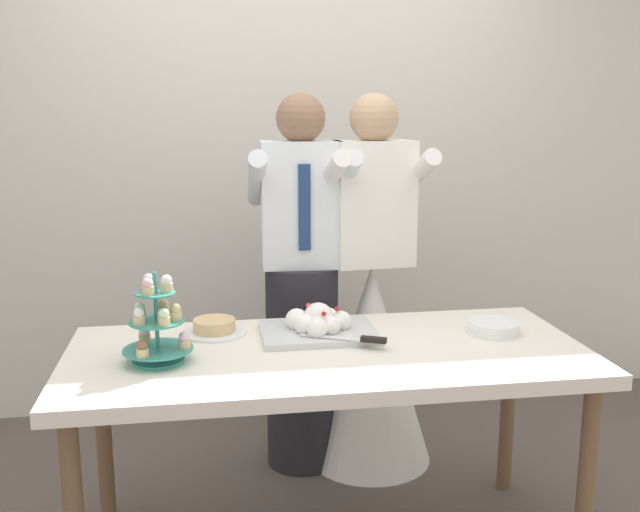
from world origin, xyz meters
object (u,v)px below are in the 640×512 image
at_px(dessert_table, 328,369).
at_px(person_bride, 371,337).
at_px(cupcake_stand, 157,327).
at_px(main_cake_tray, 318,326).
at_px(round_cake, 214,328).
at_px(person_groom, 301,304).
at_px(plate_stack, 493,327).

xyz_separation_m(dessert_table, person_bride, (0.31, 0.68, -0.12)).
bearing_deg(cupcake_stand, main_cake_tray, 19.29).
bearing_deg(dessert_table, round_cake, 148.26).
height_order(main_cake_tray, person_groom, person_groom).
xyz_separation_m(round_cake, person_bride, (0.70, 0.44, -0.22)).
height_order(dessert_table, person_groom, person_groom).
bearing_deg(cupcake_stand, round_cake, 56.45).
bearing_deg(dessert_table, plate_stack, 7.41).
bearing_deg(main_cake_tray, plate_stack, -6.42).
xyz_separation_m(plate_stack, person_groom, (-0.64, 0.61, -0.05)).
bearing_deg(plate_stack, person_bride, 118.43).
bearing_deg(person_groom, plate_stack, -43.85).
xyz_separation_m(person_groom, person_bride, (0.31, -0.02, -0.16)).
bearing_deg(plate_stack, person_groom, 136.15).
bearing_deg(dessert_table, main_cake_tray, 93.75).
relative_size(cupcake_stand, plate_stack, 1.58).
bearing_deg(plate_stack, main_cake_tray, 173.58).
distance_m(dessert_table, plate_stack, 0.65).
bearing_deg(round_cake, plate_stack, -8.75).
bearing_deg(round_cake, cupcake_stand, -123.55).
bearing_deg(cupcake_stand, person_groom, 52.26).
relative_size(dessert_table, person_groom, 1.08).
bearing_deg(person_groom, cupcake_stand, -127.74).
bearing_deg(person_groom, dessert_table, -89.69).
bearing_deg(person_bride, round_cake, -147.89).
bearing_deg(round_cake, main_cake_tray, -12.66).
height_order(dessert_table, main_cake_tray, main_cake_tray).
height_order(cupcake_stand, plate_stack, cupcake_stand).
distance_m(cupcake_stand, main_cake_tray, 0.60).
relative_size(dessert_table, cupcake_stand, 5.90).
relative_size(plate_stack, person_groom, 0.12).
bearing_deg(main_cake_tray, person_groom, 89.32).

